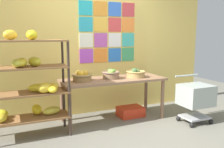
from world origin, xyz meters
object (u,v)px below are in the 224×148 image
produce_crate_under_table (130,112)px  shopping_cart (196,97)px  display_table (113,83)px  fruit_basket_centre (111,74)px  fruit_basket_right (136,73)px  fruit_basket_back_right (82,76)px  banana_shelf_unit (30,81)px

produce_crate_under_table → shopping_cart: bearing=-40.1°
display_table → fruit_basket_centre: size_ratio=5.84×
fruit_basket_centre → produce_crate_under_table: fruit_basket_centre is taller
fruit_basket_right → shopping_cart: fruit_basket_right is taller
fruit_basket_centre → display_table: bearing=-24.5°
fruit_basket_centre → fruit_basket_back_right: (-0.51, -0.02, 0.00)m
fruit_basket_back_right → shopping_cart: 1.92m
fruit_basket_centre → fruit_basket_back_right: size_ratio=0.92×
display_table → shopping_cart: shopping_cart is taller
fruit_basket_centre → banana_shelf_unit: bearing=-171.6°
fruit_basket_back_right → banana_shelf_unit: bearing=-167.8°
display_table → fruit_basket_back_right: (-0.55, -0.01, 0.16)m
banana_shelf_unit → fruit_basket_right: 1.79m
banana_shelf_unit → fruit_basket_back_right: 0.83m
fruit_basket_right → shopping_cart: 1.08m
shopping_cart → display_table: bearing=146.1°
fruit_basket_back_right → shopping_cart: fruit_basket_back_right is taller
banana_shelf_unit → display_table: (1.36, 0.18, -0.18)m
shopping_cart → fruit_basket_right: bearing=136.0°
display_table → shopping_cart: size_ratio=2.27×
banana_shelf_unit → shopping_cart: (2.57, -0.50, -0.38)m
display_table → fruit_basket_centre: bearing=155.5°
banana_shelf_unit → fruit_basket_back_right: size_ratio=4.66×
banana_shelf_unit → produce_crate_under_table: 1.89m
display_table → produce_crate_under_table: 0.67m
banana_shelf_unit → fruit_basket_centre: banana_shelf_unit is taller
banana_shelf_unit → fruit_basket_centre: bearing=8.4°
fruit_basket_centre → shopping_cart: (1.25, -0.69, -0.36)m
fruit_basket_centre → fruit_basket_right: bearing=-5.8°
banana_shelf_unit → fruit_basket_back_right: (0.81, 0.18, -0.01)m
fruit_basket_back_right → display_table: bearing=0.5°
display_table → fruit_basket_right: size_ratio=5.30×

